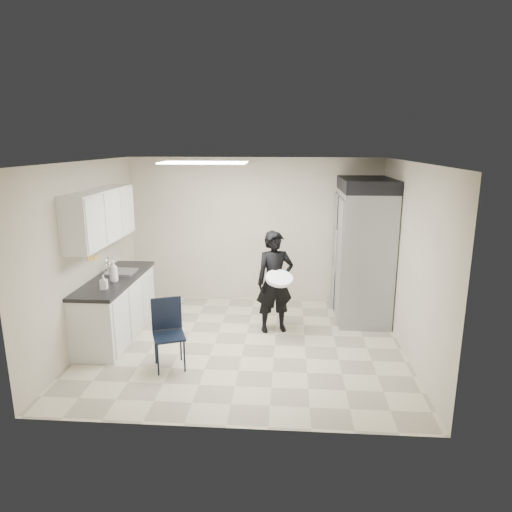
# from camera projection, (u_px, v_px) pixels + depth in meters

# --- Properties ---
(floor) EXTENTS (4.50, 4.50, 0.00)m
(floor) POSITION_uv_depth(u_px,v_px,m) (244.00, 344.00, 6.61)
(floor) COLOR #BFB696
(floor) RESTS_ON ground
(ceiling) EXTENTS (4.50, 4.50, 0.00)m
(ceiling) POSITION_uv_depth(u_px,v_px,m) (243.00, 162.00, 5.99)
(ceiling) COLOR silver
(ceiling) RESTS_ON back_wall
(back_wall) EXTENTS (4.50, 0.00, 4.50)m
(back_wall) POSITION_uv_depth(u_px,v_px,m) (255.00, 231.00, 8.24)
(back_wall) COLOR beige
(back_wall) RESTS_ON floor
(left_wall) EXTENTS (0.00, 4.00, 4.00)m
(left_wall) POSITION_uv_depth(u_px,v_px,m) (86.00, 255.00, 6.46)
(left_wall) COLOR beige
(left_wall) RESTS_ON floor
(right_wall) EXTENTS (0.00, 4.00, 4.00)m
(right_wall) POSITION_uv_depth(u_px,v_px,m) (410.00, 261.00, 6.14)
(right_wall) COLOR beige
(right_wall) RESTS_ON floor
(ceiling_panel) EXTENTS (1.20, 0.60, 0.02)m
(ceiling_panel) POSITION_uv_depth(u_px,v_px,m) (204.00, 163.00, 6.42)
(ceiling_panel) COLOR white
(ceiling_panel) RESTS_ON ceiling
(lower_counter) EXTENTS (0.60, 1.90, 0.86)m
(lower_counter) POSITION_uv_depth(u_px,v_px,m) (116.00, 308.00, 6.84)
(lower_counter) COLOR silver
(lower_counter) RESTS_ON floor
(countertop) EXTENTS (0.64, 1.95, 0.05)m
(countertop) POSITION_uv_depth(u_px,v_px,m) (114.00, 279.00, 6.73)
(countertop) COLOR black
(countertop) RESTS_ON lower_counter
(sink) EXTENTS (0.42, 0.40, 0.14)m
(sink) POSITION_uv_depth(u_px,v_px,m) (122.00, 275.00, 6.98)
(sink) COLOR gray
(sink) RESTS_ON countertop
(faucet) EXTENTS (0.02, 0.02, 0.24)m
(faucet) POSITION_uv_depth(u_px,v_px,m) (108.00, 266.00, 6.95)
(faucet) COLOR silver
(faucet) RESTS_ON countertop
(upper_cabinets) EXTENTS (0.35, 1.80, 0.75)m
(upper_cabinets) POSITION_uv_depth(u_px,v_px,m) (101.00, 216.00, 6.51)
(upper_cabinets) COLOR silver
(upper_cabinets) RESTS_ON left_wall
(towel_dispenser) EXTENTS (0.22, 0.30, 0.35)m
(towel_dispenser) POSITION_uv_depth(u_px,v_px,m) (125.00, 217.00, 7.68)
(towel_dispenser) COLOR black
(towel_dispenser) RESTS_ON left_wall
(notice_sticker_left) EXTENTS (0.00, 0.12, 0.07)m
(notice_sticker_left) POSITION_uv_depth(u_px,v_px,m) (90.00, 259.00, 6.57)
(notice_sticker_left) COLOR yellow
(notice_sticker_left) RESTS_ON left_wall
(notice_sticker_right) EXTENTS (0.00, 0.12, 0.07)m
(notice_sticker_right) POSITION_uv_depth(u_px,v_px,m) (96.00, 258.00, 6.78)
(notice_sticker_right) COLOR yellow
(notice_sticker_right) RESTS_ON left_wall
(commercial_fridge) EXTENTS (0.80, 1.35, 2.10)m
(commercial_fridge) POSITION_uv_depth(u_px,v_px,m) (363.00, 255.00, 7.47)
(commercial_fridge) COLOR gray
(commercial_fridge) RESTS_ON floor
(fridge_compressor) EXTENTS (0.80, 1.35, 0.20)m
(fridge_compressor) POSITION_uv_depth(u_px,v_px,m) (367.00, 185.00, 7.19)
(fridge_compressor) COLOR black
(fridge_compressor) RESTS_ON commercial_fridge
(folding_chair) EXTENTS (0.50, 0.50, 0.88)m
(folding_chair) POSITION_uv_depth(u_px,v_px,m) (169.00, 336.00, 5.83)
(folding_chair) COLOR black
(folding_chair) RESTS_ON floor
(man_tuxedo) EXTENTS (0.66, 0.53, 1.57)m
(man_tuxedo) POSITION_uv_depth(u_px,v_px,m) (275.00, 282.00, 6.93)
(man_tuxedo) COLOR black
(man_tuxedo) RESTS_ON floor
(bucket_lid) EXTENTS (0.50, 0.50, 0.05)m
(bucket_lid) POSITION_uv_depth(u_px,v_px,m) (279.00, 278.00, 6.66)
(bucket_lid) COLOR silver
(bucket_lid) RESTS_ON man_tuxedo
(soap_bottle_a) EXTENTS (0.13, 0.13, 0.32)m
(soap_bottle_a) POSITION_uv_depth(u_px,v_px,m) (113.00, 271.00, 6.50)
(soap_bottle_a) COLOR silver
(soap_bottle_a) RESTS_ON countertop
(soap_bottle_b) EXTENTS (0.10, 0.10, 0.20)m
(soap_bottle_b) POSITION_uv_depth(u_px,v_px,m) (104.00, 282.00, 6.17)
(soap_bottle_b) COLOR #B1AFBC
(soap_bottle_b) RESTS_ON countertop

